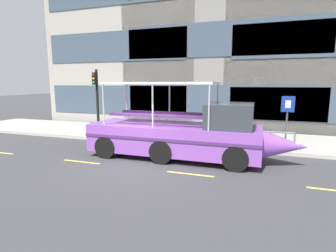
{
  "coord_description": "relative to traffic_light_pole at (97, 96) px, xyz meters",
  "views": [
    {
      "loc": [
        4.66,
        -10.05,
        3.35
      ],
      "look_at": [
        0.59,
        1.89,
        1.3
      ],
      "focal_mm": 28.27,
      "sensor_mm": 36.0,
      "label": 1
    }
  ],
  "objects": [
    {
      "name": "leaned_bicycle",
      "position": [
        0.86,
        0.08,
        -2.04
      ],
      "size": [
        1.74,
        0.46,
        0.96
      ],
      "color": "black",
      "rests_on": "sidewalk"
    },
    {
      "name": "lane_centreline",
      "position": [
        4.57,
        -4.55,
        -2.59
      ],
      "size": [
        25.8,
        0.12,
        0.01
      ],
      "color": "#DBD64C",
      "rests_on": "ground_plane"
    },
    {
      "name": "traffic_light_pole",
      "position": [
        0.0,
        0.0,
        0.0
      ],
      "size": [
        0.24,
        0.46,
        3.98
      ],
      "color": "black",
      "rests_on": "sidewalk"
    },
    {
      "name": "curb_guardrail",
      "position": [
        5.32,
        -0.25,
        -1.83
      ],
      "size": [
        11.36,
        0.09,
        0.88
      ],
      "color": "gray",
      "rests_on": "sidewalk"
    },
    {
      "name": "duck_tour_boat",
      "position": [
        6.22,
        -2.54,
        -1.5
      ],
      "size": [
        9.47,
        2.57,
        3.4
      ],
      "color": "purple",
      "rests_on": "ground_plane"
    },
    {
      "name": "pedestrian_near_bow",
      "position": [
        8.55,
        0.98,
        -1.49
      ],
      "size": [
        0.32,
        0.34,
        1.53
      ],
      "color": "#47423D",
      "rests_on": "sidewalk"
    },
    {
      "name": "curb_edge",
      "position": [
        4.57,
        -0.59,
        -2.51
      ],
      "size": [
        32.0,
        0.18,
        0.18
      ],
      "primitive_type": "cube",
      "color": "#B2ADA3",
      "rests_on": "ground_plane"
    },
    {
      "name": "sidewalk",
      "position": [
        4.57,
        1.9,
        -2.51
      ],
      "size": [
        32.0,
        4.8,
        0.18
      ],
      "primitive_type": "cube",
      "color": "#A8A59E",
      "rests_on": "ground_plane"
    },
    {
      "name": "parking_sign",
      "position": [
        10.59,
        0.12,
        -0.68
      ],
      "size": [
        0.6,
        0.12,
        2.55
      ],
      "color": "#4C4F54",
      "rests_on": "sidewalk"
    },
    {
      "name": "ground_plane",
      "position": [
        4.57,
        -3.7,
        -2.6
      ],
      "size": [
        120.0,
        120.0,
        0.0
      ],
      "primitive_type": "plane",
      "color": "#3D3D3F"
    }
  ]
}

